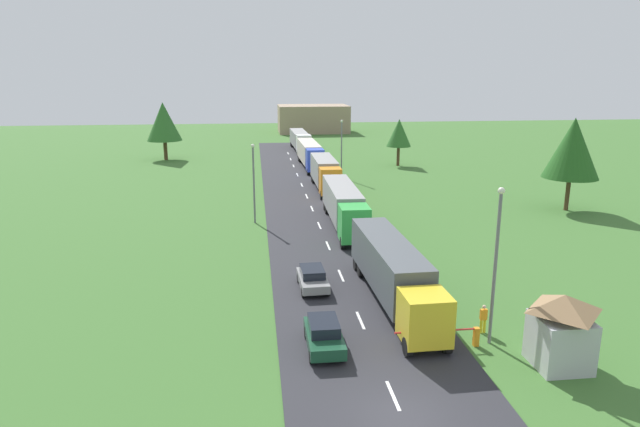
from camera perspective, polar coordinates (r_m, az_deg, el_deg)
The scene contains 20 objects.
ground_plane at distance 25.66m, azimuth 8.31°, elevation -19.82°, with size 280.00×280.00×0.00m, color #3D6B2D.
road at distance 47.53m, azimuth 0.76°, elevation -3.19°, with size 10.00×140.00×0.06m, color #2B2B30.
lane_marking_centre at distance 42.90m, azimuth 1.62°, elevation -5.11°, with size 0.16×119.95×0.01m.
truck_lead at distance 35.66m, azimuth 7.44°, elevation -5.75°, with size 2.82×14.62×3.70m.
truck_second at distance 52.57m, azimuth 2.44°, elevation 0.93°, with size 2.75×14.93×3.65m.
truck_third at distance 69.17m, azimuth 0.52°, elevation 4.24°, with size 2.55×12.17×3.78m.
truck_fourth at distance 85.62m, azimuth -1.04°, elevation 6.16°, with size 2.75×14.73×3.64m.
truck_fifth at distance 103.80m, azimuth -2.06°, elevation 7.54°, with size 2.80×15.08×3.58m.
car_lead at distance 30.15m, azimuth 0.41°, elevation -12.24°, with size 1.85×4.08×1.54m.
car_second at distance 37.89m, azimuth -0.76°, elevation -6.60°, with size 1.91×3.97×1.43m.
guard_booth at distance 30.56m, azimuth 23.42°, elevation -10.89°, with size 2.90×2.98×3.81m.
barrier_gate at distance 31.42m, azimuth 14.30°, elevation -11.90°, with size 4.64×0.28×1.05m.
person_lead at distance 33.17m, azimuth 16.33°, elevation -10.23°, with size 0.38×0.22×1.69m.
lamppost_lead at distance 30.70m, azimuth 17.50°, elevation -4.46°, with size 0.36×0.36×8.64m.
lamppost_second at distance 53.81m, azimuth -6.78°, elevation 3.49°, with size 0.36×0.36×7.69m.
lamppost_third at distance 76.65m, azimuth 2.21°, elevation 6.92°, with size 0.36×0.36×7.98m.
tree_oak at distance 63.75m, azimuth 24.38°, elevation 6.09°, with size 5.68×5.68×9.75m.
tree_birch at distance 87.77m, azimuth 8.06°, elevation 8.13°, with size 3.82×3.82×7.21m.
tree_maple at distance 96.46m, azimuth -15.67°, elevation 9.01°, with size 5.70×5.70×9.44m.
distant_building at distance 136.51m, azimuth -0.72°, elevation 9.65°, with size 16.54×11.48×6.40m, color #9E846B.
Camera 1 is at (-5.91, -20.44, 14.34)m, focal length 31.36 mm.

